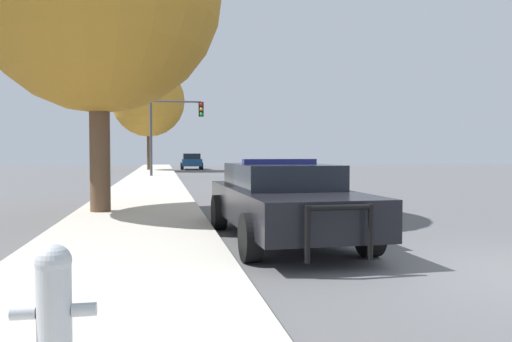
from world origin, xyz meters
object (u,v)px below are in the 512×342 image
(police_car, at_px, (282,199))
(traffic_light, at_px, (173,122))
(car_background_distant, at_px, (192,161))
(tree_sidewalk_far, at_px, (148,100))
(fire_hydrant, at_px, (54,307))

(police_car, bearing_deg, traffic_light, -88.45)
(police_car, bearing_deg, car_background_distant, -92.87)
(police_car, distance_m, tree_sidewalk_far, 34.43)
(tree_sidewalk_far, bearing_deg, police_car, -84.77)
(fire_hydrant, height_order, car_background_distant, car_background_distant)
(car_background_distant, bearing_deg, police_car, -89.96)
(fire_hydrant, distance_m, car_background_distant, 43.29)
(police_car, bearing_deg, tree_sidewalk_far, -86.63)
(car_background_distant, bearing_deg, fire_hydrant, -93.44)
(fire_hydrant, height_order, tree_sidewalk_far, tree_sidewalk_far)
(fire_hydrant, relative_size, traffic_light, 0.18)
(fire_hydrant, distance_m, traffic_light, 28.04)
(tree_sidewalk_far, bearing_deg, traffic_light, -81.12)
(traffic_light, bearing_deg, fire_hydrant, -92.82)
(car_background_distant, xyz_separation_m, tree_sidewalk_far, (-3.77, -4.08, 5.10))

